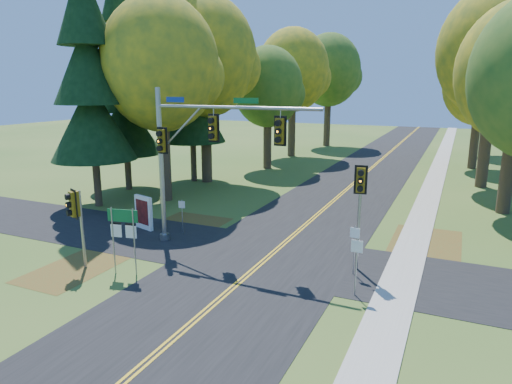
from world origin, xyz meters
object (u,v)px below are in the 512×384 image
at_px(traffic_mast, 196,147).
at_px(east_signal_pole, 360,192).
at_px(route_sign_cluster, 123,228).
at_px(info_kiosk, 144,213).

height_order(traffic_mast, east_signal_pole, traffic_mast).
height_order(traffic_mast, route_sign_cluster, traffic_mast).
height_order(east_signal_pole, route_sign_cluster, east_signal_pole).
relative_size(route_sign_cluster, info_kiosk, 1.54).
bearing_deg(info_kiosk, traffic_mast, 1.71).
distance_m(east_signal_pole, info_kiosk, 12.85).
bearing_deg(traffic_mast, east_signal_pole, 2.10).
distance_m(traffic_mast, east_signal_pole, 8.29).
bearing_deg(route_sign_cluster, east_signal_pole, 15.19).
bearing_deg(info_kiosk, route_sign_cluster, -42.34).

